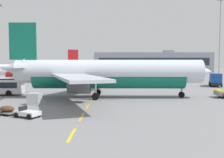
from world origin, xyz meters
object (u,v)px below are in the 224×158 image
object	(u,v)px
catering_truck	(216,80)
uld_cargo_container	(35,99)
airliner_mid_left	(41,70)
apron_light_mast_far	(221,30)
airliner_foreground	(106,74)

from	to	relation	value
catering_truck	uld_cargo_container	world-z (taller)	catering_truck
airliner_mid_left	apron_light_mast_far	distance (m)	58.02
catering_truck	uld_cargo_container	size ratio (longest dim) A/B	4.13
apron_light_mast_far	airliner_foreground	bearing A→B (deg)	-132.11
airliner_foreground	uld_cargo_container	distance (m)	12.33
airliner_mid_left	uld_cargo_container	distance (m)	51.29
catering_truck	apron_light_mast_far	size ratio (longest dim) A/B	0.29
airliner_mid_left	uld_cargo_container	xyz separation A→B (m)	(12.80, -49.61, -2.50)
airliner_foreground	airliner_mid_left	xyz separation A→B (m)	(-22.23, 42.31, -0.65)
airliner_foreground	apron_light_mast_far	size ratio (longest dim) A/B	1.37
catering_truck	uld_cargo_container	xyz separation A→B (m)	(-35.52, -27.40, -0.85)
uld_cargo_container	apron_light_mast_far	xyz separation A→B (m)	(43.70, 45.21, 14.94)
airliner_mid_left	airliner_foreground	bearing A→B (deg)	-62.29
catering_truck	apron_light_mast_far	xyz separation A→B (m)	(8.19, 17.81, 14.09)
airliner_foreground	catering_truck	xyz separation A→B (m)	(26.09, 20.10, -2.30)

